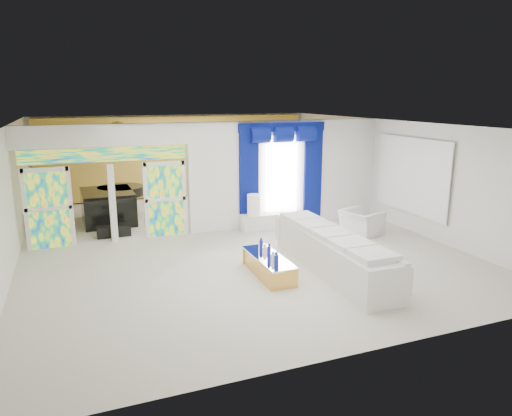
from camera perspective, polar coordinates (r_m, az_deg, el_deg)
name	(u,v)px	position (r m, az deg, el deg)	size (l,w,h in m)	color
floor	(229,240)	(12.35, -3.34, -3.88)	(12.00, 12.00, 0.00)	#B7AF9E
dividing_wall	(288,173)	(13.69, 3.86, 4.28)	(5.70, 0.18, 3.00)	white
dividing_header	(104,135)	(12.28, -17.91, 8.38)	(4.30, 0.18, 0.55)	white
stained_panel_left	(49,208)	(12.52, -23.84, -0.04)	(0.95, 0.04, 2.00)	#994C3F
stained_panel_right	(165,199)	(12.70, -10.94, 1.05)	(0.95, 0.04, 2.00)	#994C3F
stained_transom	(106,155)	(12.32, -17.75, 6.18)	(4.00, 0.05, 0.35)	#994C3F
window_pane	(281,176)	(13.50, 3.08, 3.95)	(1.00, 0.02, 2.30)	white
blue_drape_left	(249,180)	(13.11, -0.86, 3.46)	(0.55, 0.10, 2.80)	#030C48
blue_drape_right	(313,175)	(13.92, 6.89, 3.96)	(0.55, 0.10, 2.80)	#030C48
blue_pelmet	(282,127)	(13.32, 3.21, 9.76)	(2.60, 0.12, 0.25)	#030C48
wall_mirror	(412,176)	(13.50, 18.37, 3.72)	(0.04, 2.70, 1.90)	white
gold_curtains	(178,156)	(17.63, -9.42, 6.19)	(9.70, 0.12, 2.90)	gold
white_sofa	(332,254)	(10.22, 9.24, -5.49)	(0.87, 4.07, 0.78)	silver
coffee_table	(269,266)	(9.95, 1.55, -7.03)	(0.57, 1.71, 0.38)	gold
console_table	(264,221)	(13.27, 0.92, -1.64)	(1.31, 0.42, 0.44)	silver
table_lamp	(254,205)	(13.04, -0.29, 0.39)	(0.36, 0.36, 0.58)	white
armchair	(361,222)	(13.08, 12.63, -1.70)	(1.01, 0.88, 0.66)	silver
grand_piano	(108,206)	(14.63, -17.51, 0.19)	(1.43, 1.87, 0.95)	black
piano_bench	(114,231)	(13.16, -16.88, -2.69)	(0.88, 0.34, 0.29)	black
tv_console	(44,220)	(14.07, -24.33, -1.34)	(0.51, 0.46, 0.74)	tan
chandelier	(118,131)	(14.71, -16.38, 8.93)	(0.60, 0.60, 0.60)	gold
decanters	(269,253)	(9.86, 1.61, -5.50)	(0.18, 1.14, 0.24)	#181595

